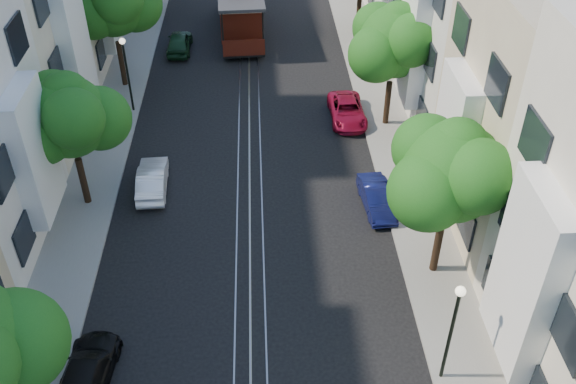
{
  "coord_description": "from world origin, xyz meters",
  "views": [
    {
      "loc": [
        0.58,
        -8.83,
        17.88
      ],
      "look_at": [
        1.61,
        11.51,
        2.2
      ],
      "focal_mm": 40.0,
      "sensor_mm": 36.0,
      "label": 1
    }
  ],
  "objects": [
    {
      "name": "rail_left",
      "position": [
        -0.55,
        28.0,
        0.01
      ],
      "size": [
        0.06,
        80.0,
        0.02
      ],
      "primitive_type": "cube",
      "color": "gray",
      "rests_on": "ground"
    },
    {
      "name": "parked_car_e_mid",
      "position": [
        5.6,
        13.06,
        0.54
      ],
      "size": [
        1.42,
        3.36,
        1.08
      ],
      "primitive_type": "imported",
      "rotation": [
        0.0,
        0.0,
        0.09
      ],
      "color": "#0D1245",
      "rests_on": "ground"
    },
    {
      "name": "parked_car_e_far",
      "position": [
        5.22,
        20.6,
        0.54
      ],
      "size": [
        1.85,
        3.89,
        1.07
      ],
      "primitive_type": "imported",
      "rotation": [
        0.0,
        0.0,
        0.02
      ],
      "color": "maroon",
      "rests_on": "ground"
    },
    {
      "name": "ground",
      "position": [
        0.0,
        28.0,
        0.0
      ],
      "size": [
        200.0,
        200.0,
        0.0
      ],
      "primitive_type": "plane",
      "color": "black",
      "rests_on": "ground"
    },
    {
      "name": "tree_w_c",
      "position": [
        -7.14,
        24.98,
        5.07
      ],
      "size": [
        5.13,
        4.28,
        7.09
      ],
      "color": "black",
      "rests_on": "ground"
    },
    {
      "name": "lamp_west",
      "position": [
        -6.3,
        22.0,
        2.85
      ],
      "size": [
        0.32,
        0.32,
        4.16
      ],
      "color": "black",
      "rests_on": "ground"
    },
    {
      "name": "parked_car_w_far",
      "position": [
        -4.4,
        29.53,
        0.61
      ],
      "size": [
        1.5,
        3.62,
        1.23
      ],
      "primitive_type": "imported",
      "rotation": [
        0.0,
        0.0,
        3.13
      ],
      "color": "#16371D",
      "rests_on": "ground"
    },
    {
      "name": "parked_car_w_near",
      "position": [
        -5.3,
        4.33,
        0.56
      ],
      "size": [
        1.9,
        3.98,
        1.12
      ],
      "primitive_type": "imported",
      "rotation": [
        0.0,
        0.0,
        3.05
      ],
      "color": "black",
      "rests_on": "ground"
    },
    {
      "name": "cable_car",
      "position": [
        -0.5,
        32.09,
        2.04
      ],
      "size": [
        3.25,
        9.09,
        3.44
      ],
      "rotation": [
        0.0,
        0.0,
        0.05
      ],
      "color": "black",
      "rests_on": "ground"
    },
    {
      "name": "rail_slot",
      "position": [
        0.0,
        28.0,
        0.01
      ],
      "size": [
        0.06,
        80.0,
        0.02
      ],
      "primitive_type": "cube",
      "color": "gray",
      "rests_on": "ground"
    },
    {
      "name": "tree_e_b",
      "position": [
        7.26,
        8.98,
        4.73
      ],
      "size": [
        4.93,
        4.08,
        6.68
      ],
      "color": "black",
      "rests_on": "ground"
    },
    {
      "name": "sidewalk_west",
      "position": [
        -7.25,
        28.0,
        0.06
      ],
      "size": [
        2.5,
        80.0,
        0.12
      ],
      "primitive_type": "cube",
      "color": "gray",
      "rests_on": "ground"
    },
    {
      "name": "tree_w_b",
      "position": [
        -7.14,
        13.98,
        4.4
      ],
      "size": [
        4.72,
        3.87,
        6.27
      ],
      "color": "black",
      "rests_on": "ground"
    },
    {
      "name": "parked_car_w_mid",
      "position": [
        -4.4,
        14.89,
        0.59
      ],
      "size": [
        1.41,
        3.61,
        1.17
      ],
      "primitive_type": "imported",
      "rotation": [
        0.0,
        0.0,
        3.19
      ],
      "color": "white",
      "rests_on": "ground"
    },
    {
      "name": "tree_e_c",
      "position": [
        7.26,
        19.98,
        4.6
      ],
      "size": [
        4.84,
        3.99,
        6.52
      ],
      "color": "black",
      "rests_on": "ground"
    },
    {
      "name": "rail_right",
      "position": [
        0.55,
        28.0,
        0.01
      ],
      "size": [
        0.06,
        80.0,
        0.02
      ],
      "primitive_type": "cube",
      "color": "gray",
      "rests_on": "ground"
    },
    {
      "name": "sidewalk_east",
      "position": [
        7.25,
        28.0,
        0.06
      ],
      "size": [
        2.5,
        80.0,
        0.12
      ],
      "primitive_type": "cube",
      "color": "gray",
      "rests_on": "ground"
    },
    {
      "name": "lamp_east",
      "position": [
        6.3,
        4.0,
        2.85
      ],
      "size": [
        0.32,
        0.32,
        4.16
      ],
      "color": "black",
      "rests_on": "ground"
    },
    {
      "name": "lane_line",
      "position": [
        0.0,
        28.0,
        0.0
      ],
      "size": [
        0.08,
        80.0,
        0.01
      ],
      "primitive_type": "cube",
      "color": "tan",
      "rests_on": "ground"
    }
  ]
}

